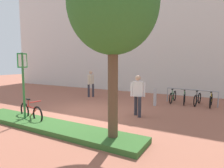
{
  "coord_description": "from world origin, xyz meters",
  "views": [
    {
      "loc": [
        5.16,
        -6.77,
        2.22
      ],
      "look_at": [
        0.49,
        1.49,
        1.18
      ],
      "focal_mm": 30.82,
      "sensor_mm": 36.0,
      "label": 1
    }
  ],
  "objects_px": {
    "person_shirt_blue": "(138,93)",
    "person_casual_tan": "(91,82)",
    "bollard_steel": "(155,97)",
    "bike_at_sign": "(31,112)",
    "parking_sign_post": "(23,78)",
    "tree_sidewalk": "(113,5)",
    "bike_rack_cluster": "(191,98)"
  },
  "relations": [
    {
      "from": "person_shirt_blue",
      "to": "person_casual_tan",
      "type": "xyz_separation_m",
      "value": [
        -4.42,
        2.81,
        0.0
      ]
    },
    {
      "from": "person_casual_tan",
      "to": "bollard_steel",
      "type": "bearing_deg",
      "value": -6.57
    },
    {
      "from": "person_shirt_blue",
      "to": "person_casual_tan",
      "type": "relative_size",
      "value": 1.0
    },
    {
      "from": "bike_at_sign",
      "to": "person_casual_tan",
      "type": "xyz_separation_m",
      "value": [
        -1.14,
        5.48,
        0.63
      ]
    },
    {
      "from": "parking_sign_post",
      "to": "person_shirt_blue",
      "type": "relative_size",
      "value": 1.51
    },
    {
      "from": "person_shirt_blue",
      "to": "person_casual_tan",
      "type": "bearing_deg",
      "value": 147.5
    },
    {
      "from": "parking_sign_post",
      "to": "person_shirt_blue",
      "type": "height_order",
      "value": "parking_sign_post"
    },
    {
      "from": "person_casual_tan",
      "to": "bike_at_sign",
      "type": "bearing_deg",
      "value": -78.28
    },
    {
      "from": "bike_at_sign",
      "to": "person_casual_tan",
      "type": "height_order",
      "value": "person_casual_tan"
    },
    {
      "from": "tree_sidewalk",
      "to": "parking_sign_post",
      "type": "bearing_deg",
      "value": -178.81
    },
    {
      "from": "parking_sign_post",
      "to": "bike_rack_cluster",
      "type": "xyz_separation_m",
      "value": [
        4.96,
        6.49,
        -1.34
      ]
    },
    {
      "from": "person_casual_tan",
      "to": "parking_sign_post",
      "type": "bearing_deg",
      "value": -79.23
    },
    {
      "from": "tree_sidewalk",
      "to": "person_shirt_blue",
      "type": "relative_size",
      "value": 2.97
    },
    {
      "from": "bollard_steel",
      "to": "person_shirt_blue",
      "type": "bearing_deg",
      "value": -90.97
    },
    {
      "from": "person_shirt_blue",
      "to": "bollard_steel",
      "type": "bearing_deg",
      "value": 89.03
    },
    {
      "from": "tree_sidewalk",
      "to": "person_casual_tan",
      "type": "xyz_separation_m",
      "value": [
        -4.81,
        5.63,
        -2.75
      ]
    },
    {
      "from": "bollard_steel",
      "to": "person_shirt_blue",
      "type": "xyz_separation_m",
      "value": [
        -0.04,
        -2.3,
        0.53
      ]
    },
    {
      "from": "parking_sign_post",
      "to": "person_shirt_blue",
      "type": "bearing_deg",
      "value": 40.95
    },
    {
      "from": "bike_at_sign",
      "to": "parking_sign_post",
      "type": "bearing_deg",
      "value": -103.35
    },
    {
      "from": "tree_sidewalk",
      "to": "bike_rack_cluster",
      "type": "relative_size",
      "value": 1.93
    },
    {
      "from": "tree_sidewalk",
      "to": "bike_rack_cluster",
      "type": "distance_m",
      "value": 7.35
    },
    {
      "from": "bike_rack_cluster",
      "to": "person_casual_tan",
      "type": "relative_size",
      "value": 1.54
    },
    {
      "from": "tree_sidewalk",
      "to": "parking_sign_post",
      "type": "distance_m",
      "value": 4.25
    },
    {
      "from": "bike_rack_cluster",
      "to": "tree_sidewalk",
      "type": "bearing_deg",
      "value": -100.93
    },
    {
      "from": "parking_sign_post",
      "to": "bike_at_sign",
      "type": "height_order",
      "value": "parking_sign_post"
    },
    {
      "from": "tree_sidewalk",
      "to": "bike_rack_cluster",
      "type": "bearing_deg",
      "value": 79.07
    },
    {
      "from": "bike_at_sign",
      "to": "person_shirt_blue",
      "type": "xyz_separation_m",
      "value": [
        3.28,
        2.67,
        0.63
      ]
    },
    {
      "from": "tree_sidewalk",
      "to": "bollard_steel",
      "type": "relative_size",
      "value": 5.67
    },
    {
      "from": "parking_sign_post",
      "to": "bollard_steel",
      "type": "xyz_separation_m",
      "value": [
        3.37,
        5.19,
        -1.24
      ]
    },
    {
      "from": "tree_sidewalk",
      "to": "bike_rack_cluster",
      "type": "height_order",
      "value": "tree_sidewalk"
    },
    {
      "from": "bike_rack_cluster",
      "to": "bollard_steel",
      "type": "relative_size",
      "value": 2.93
    },
    {
      "from": "tree_sidewalk",
      "to": "bike_at_sign",
      "type": "relative_size",
      "value": 3.07
    }
  ]
}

